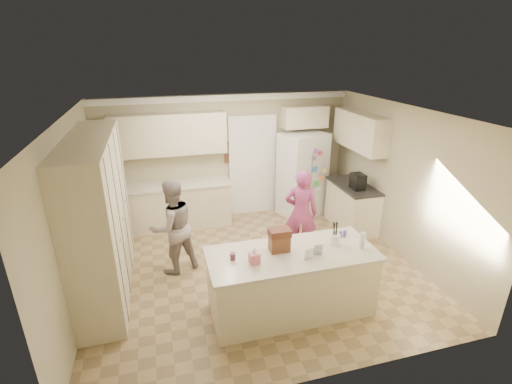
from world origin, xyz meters
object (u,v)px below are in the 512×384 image
object	(u,v)px
utensil_crock	(335,240)
teen_girl	(301,213)
island_base	(291,283)
dollhouse_body	(279,243)
teen_boy	(173,227)
refrigerator	(302,175)
tissue_box	(254,258)
coffee_maker	(358,181)

from	to	relation	value
utensil_crock	teen_girl	distance (m)	1.38
island_base	dollhouse_body	world-z (taller)	dollhouse_body
island_base	teen_boy	world-z (taller)	teen_boy
island_base	teen_boy	distance (m)	2.11
refrigerator	teen_boy	bearing A→B (deg)	-169.20
dollhouse_body	teen_boy	size ratio (longest dim) A/B	0.16
tissue_box	dollhouse_body	world-z (taller)	dollhouse_body
utensil_crock	teen_girl	world-z (taller)	teen_girl
dollhouse_body	teen_boy	world-z (taller)	teen_boy
island_base	dollhouse_body	distance (m)	0.62
utensil_crock	tissue_box	world-z (taller)	utensil_crock
tissue_box	teen_boy	xyz separation A→B (m)	(-0.93, 1.56, -0.20)
coffee_maker	dollhouse_body	size ratio (longest dim) A/B	1.15
island_base	dollhouse_body	size ratio (longest dim) A/B	8.46
tissue_box	island_base	bearing A→B (deg)	10.30
dollhouse_body	coffee_maker	bearing A→B (deg)	39.29
teen_girl	utensil_crock	bearing A→B (deg)	112.27
tissue_box	dollhouse_body	size ratio (longest dim) A/B	0.54
refrigerator	coffee_maker	world-z (taller)	refrigerator
teen_boy	teen_girl	size ratio (longest dim) A/B	1.01
island_base	teen_girl	bearing A→B (deg)	63.64
refrigerator	coffee_maker	xyz separation A→B (m)	(0.69, -1.11, 0.17)
coffee_maker	island_base	bearing A→B (deg)	-137.17
utensil_crock	teen_boy	world-z (taller)	teen_boy
refrigerator	island_base	xyz separation A→B (m)	(-1.36, -3.01, -0.46)
coffee_maker	teen_boy	distance (m)	3.57
coffee_maker	teen_girl	xyz separation A→B (m)	(-1.35, -0.49, -0.28)
island_base	teen_boy	bearing A→B (deg)	135.51
refrigerator	teen_girl	size ratio (longest dim) A/B	1.14
refrigerator	coffee_maker	size ratio (longest dim) A/B	6.00
coffee_maker	utensil_crock	xyz separation A→B (m)	(-1.40, -1.85, -0.07)
tissue_box	dollhouse_body	bearing A→B (deg)	26.57
teen_girl	teen_boy	bearing A→B (deg)	23.28
tissue_box	utensil_crock	bearing A→B (deg)	7.13
coffee_maker	tissue_box	bearing A→B (deg)	-142.43
refrigerator	teen_girl	distance (m)	1.73
refrigerator	teen_boy	distance (m)	3.24
island_base	refrigerator	bearing A→B (deg)	65.63
refrigerator	tissue_box	world-z (taller)	refrigerator
dollhouse_body	teen_girl	distance (m)	1.59
utensil_crock	teen_girl	size ratio (longest dim) A/B	0.10
utensil_crock	coffee_maker	bearing A→B (deg)	52.88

